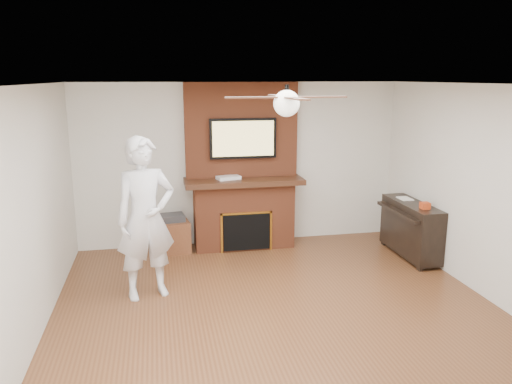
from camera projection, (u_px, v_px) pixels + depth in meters
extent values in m
cube|color=#4F2C17|center=(284.00, 328.00, 5.42)|extent=(5.36, 5.86, 0.18)
cube|color=white|center=(287.00, 75.00, 4.81)|extent=(5.36, 5.86, 0.18)
cube|color=beige|center=(239.00, 163.00, 7.83)|extent=(5.36, 0.18, 2.50)
cube|color=beige|center=(434.00, 358.00, 2.40)|extent=(5.36, 0.18, 2.50)
cube|color=beige|center=(15.00, 223.00, 4.62)|extent=(0.18, 5.86, 2.50)
cube|color=beige|center=(508.00, 197.00, 5.61)|extent=(0.18, 5.86, 2.50)
cube|color=brown|center=(243.00, 215.00, 7.67)|extent=(1.50, 0.50, 1.00)
cube|color=black|center=(244.00, 181.00, 7.52)|extent=(1.78, 0.64, 0.08)
cube|color=brown|center=(241.00, 130.00, 7.53)|extent=(1.70, 0.20, 1.42)
cube|color=black|center=(246.00, 232.00, 7.47)|extent=(0.70, 0.06, 0.55)
cube|color=#BF8C2D|center=(246.00, 213.00, 7.40)|extent=(0.78, 0.02, 0.03)
cube|color=#BF8C2D|center=(222.00, 234.00, 7.40)|extent=(0.03, 0.02, 0.61)
cube|color=#BF8C2D|center=(271.00, 231.00, 7.54)|extent=(0.03, 0.02, 0.61)
cube|color=black|center=(243.00, 138.00, 7.41)|extent=(1.00, 0.07, 0.60)
cube|color=tan|center=(243.00, 139.00, 7.37)|extent=(0.92, 0.01, 0.52)
cylinder|color=black|center=(287.00, 92.00, 4.85)|extent=(0.04, 0.04, 0.14)
sphere|color=white|center=(287.00, 103.00, 4.88)|extent=(0.26, 0.26, 0.26)
cube|color=black|center=(319.00, 97.00, 4.93)|extent=(0.55, 0.11, 0.01)
cube|color=black|center=(279.00, 96.00, 5.18)|extent=(0.11, 0.55, 0.01)
cube|color=black|center=(254.00, 97.00, 4.80)|extent=(0.55, 0.11, 0.01)
cube|color=black|center=(296.00, 99.00, 4.55)|extent=(0.11, 0.55, 0.01)
imported|color=silver|center=(146.00, 219.00, 5.81)|extent=(0.81, 0.66, 1.92)
cube|color=#582E19|center=(172.00, 236.00, 7.50)|extent=(0.55, 0.55, 0.47)
cube|color=#2D2D2F|center=(171.00, 218.00, 7.44)|extent=(0.42, 0.35, 0.09)
cube|color=black|center=(411.00, 228.00, 7.25)|extent=(0.36, 1.23, 0.76)
cube|color=black|center=(422.00, 247.00, 6.72)|extent=(0.06, 0.09, 0.66)
cube|color=black|center=(385.00, 224.00, 7.77)|extent=(0.06, 0.09, 0.66)
cube|color=black|center=(399.00, 212.00, 7.15)|extent=(0.14, 1.14, 0.05)
cube|color=silver|center=(405.00, 199.00, 7.39)|extent=(0.17, 0.24, 0.01)
cube|color=#B83B16|center=(425.00, 206.00, 6.83)|extent=(0.11, 0.11, 0.09)
cube|color=silver|center=(228.00, 178.00, 7.44)|extent=(0.38, 0.28, 0.05)
cylinder|color=red|center=(231.00, 246.00, 7.57)|extent=(0.07, 0.07, 0.12)
cylinder|color=#FFEECA|center=(248.00, 245.00, 7.64)|extent=(0.07, 0.07, 0.12)
cylinder|color=teal|center=(258.00, 246.00, 7.65)|extent=(0.06, 0.06, 0.09)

